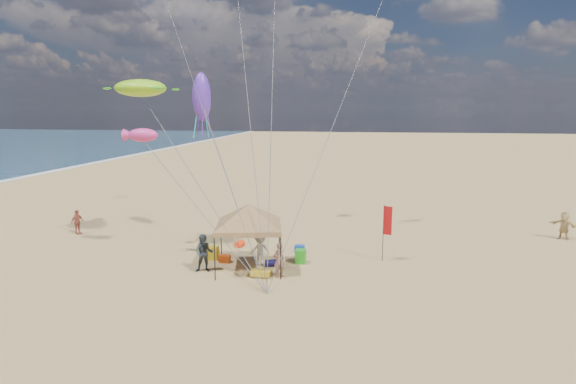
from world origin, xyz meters
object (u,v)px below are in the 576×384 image
object	(u,v)px
cooler_red	(225,259)
person_far_a	(77,222)
cooler_blue	(300,249)
person_near_b	(204,253)
feather_flag	(387,224)
chair_yellow	(213,253)
chair_green	(300,256)
person_far_c	(564,225)
person_near_a	(279,260)
person_near_c	(260,250)
canopy_tent	(249,207)
beach_cart	(260,273)

from	to	relation	value
cooler_red	person_far_a	distance (m)	11.44
cooler_blue	person_near_b	distance (m)	5.70
cooler_blue	person_near_b	bearing A→B (deg)	-136.57
feather_flag	chair_yellow	distance (m)	9.08
feather_flag	chair_green	world-z (taller)	feather_flag
feather_flag	person_far_c	distance (m)	12.35
cooler_red	person_near_a	xyz separation A→B (m)	(3.14, -1.69, 0.64)
cooler_red	person_near_c	xyz separation A→B (m)	(1.88, -0.10, 0.60)
cooler_blue	chair_yellow	xyz separation A→B (m)	(-4.28, -2.00, 0.16)
canopy_tent	person_far_a	distance (m)	13.30
cooler_red	cooler_blue	size ratio (longest dim) A/B	1.00
chair_yellow	person_near_a	world-z (taller)	person_near_a
chair_yellow	person_far_c	xyz separation A→B (m)	(19.59, 7.15, 0.51)
person_far_a	person_near_a	bearing A→B (deg)	-96.40
beach_cart	feather_flag	bearing A→B (deg)	29.83
chair_green	chair_yellow	size ratio (longest dim) A/B	1.00
person_far_a	person_far_c	distance (m)	29.82
person_near_a	person_near_c	world-z (taller)	person_near_a
canopy_tent	chair_yellow	bearing A→B (deg)	152.29
canopy_tent	chair_yellow	xyz separation A→B (m)	(-2.22, 1.17, -2.78)
feather_flag	chair_green	size ratio (longest dim) A/B	4.23
chair_yellow	person_far_c	distance (m)	20.86
beach_cart	person_near_a	xyz separation A→B (m)	(0.87, 0.13, 0.63)
chair_yellow	person_near_b	xyz separation A→B (m)	(0.17, -1.88, 0.57)
cooler_red	feather_flag	bearing A→B (deg)	10.66
beach_cart	person_far_c	bearing A→B (deg)	29.46
feather_flag	person_near_a	world-z (taller)	feather_flag
cooler_red	person_far_c	world-z (taller)	person_far_c
feather_flag	person_near_a	xyz separation A→B (m)	(-4.99, -3.22, -1.15)
canopy_tent	person_near_b	distance (m)	3.09
feather_flag	person_near_c	bearing A→B (deg)	-165.36
person_far_c	feather_flag	bearing A→B (deg)	-110.24
feather_flag	chair_green	distance (m)	4.69
cooler_red	chair_green	bearing A→B (deg)	7.82
cooler_red	chair_yellow	distance (m)	0.85
cooler_red	person_near_b	xyz separation A→B (m)	(-0.56, -1.50, 0.73)
person_far_c	beach_cart	bearing A→B (deg)	-110.04
canopy_tent	feather_flag	world-z (taller)	canopy_tent
canopy_tent	person_near_b	size ratio (longest dim) A/B	3.23
chair_green	person_near_c	size ratio (longest dim) A/B	0.44
person_far_a	person_far_c	xyz separation A→B (m)	(29.60, 3.65, 0.08)
canopy_tent	feather_flag	size ratio (longest dim) A/B	2.02
chair_green	beach_cart	xyz separation A→B (m)	(-1.57, -2.35, -0.15)
cooler_red	person_near_a	distance (m)	3.63
chair_green	chair_yellow	distance (m)	4.58
canopy_tent	cooler_red	distance (m)	3.38
beach_cart	person_far_a	xyz separation A→B (m)	(-13.02, 5.71, 0.58)
canopy_tent	person_far_a	size ratio (longest dim) A/B	3.83
chair_yellow	beach_cart	world-z (taller)	chair_yellow
cooler_blue	person_far_a	world-z (taller)	person_far_a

